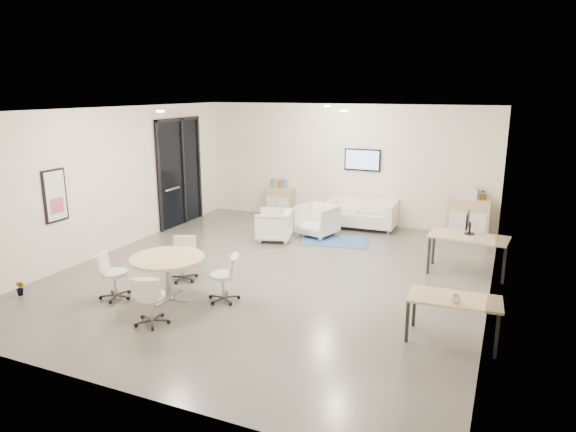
{
  "coord_description": "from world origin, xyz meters",
  "views": [
    {
      "loc": [
        4.13,
        -8.76,
        3.56
      ],
      "look_at": [
        0.12,
        0.4,
        1.09
      ],
      "focal_mm": 32.0,
      "sensor_mm": 36.0,
      "label": 1
    }
  ],
  "objects_px": {
    "armchair_left": "(274,224)",
    "desk_front": "(454,302)",
    "sideboard_left": "(280,202)",
    "loveseat": "(362,215)",
    "desk_rear": "(468,240)",
    "sideboard_right": "(468,218)",
    "armchair_right": "(317,219)",
    "round_table": "(168,261)"
  },
  "relations": [
    {
      "from": "armchair_left",
      "to": "armchair_right",
      "type": "bearing_deg",
      "value": 117.75
    },
    {
      "from": "armchair_left",
      "to": "desk_front",
      "type": "xyz_separation_m",
      "value": [
        4.56,
        -3.63,
        0.19
      ]
    },
    {
      "from": "loveseat",
      "to": "desk_rear",
      "type": "height_order",
      "value": "desk_rear"
    },
    {
      "from": "sideboard_right",
      "to": "desk_rear",
      "type": "relative_size",
      "value": 0.63
    },
    {
      "from": "sideboard_left",
      "to": "desk_front",
      "type": "height_order",
      "value": "sideboard_left"
    },
    {
      "from": "sideboard_right",
      "to": "armchair_right",
      "type": "xyz_separation_m",
      "value": [
        -3.46,
        -1.38,
        -0.05
      ]
    },
    {
      "from": "sideboard_right",
      "to": "loveseat",
      "type": "xyz_separation_m",
      "value": [
        -2.64,
        -0.18,
        -0.13
      ]
    },
    {
      "from": "loveseat",
      "to": "sideboard_left",
      "type": "bearing_deg",
      "value": 173.25
    },
    {
      "from": "desk_rear",
      "to": "desk_front",
      "type": "relative_size",
      "value": 1.16
    },
    {
      "from": "sideboard_left",
      "to": "armchair_left",
      "type": "xyz_separation_m",
      "value": [
        0.84,
        -2.2,
        -0.02
      ]
    },
    {
      "from": "sideboard_left",
      "to": "sideboard_right",
      "type": "relative_size",
      "value": 0.89
    },
    {
      "from": "desk_rear",
      "to": "sideboard_right",
      "type": "bearing_deg",
      "value": 100.03
    },
    {
      "from": "round_table",
      "to": "sideboard_right",
      "type": "bearing_deg",
      "value": 54.45
    },
    {
      "from": "sideboard_right",
      "to": "armchair_right",
      "type": "height_order",
      "value": "sideboard_right"
    },
    {
      "from": "desk_front",
      "to": "armchair_left",
      "type": "bearing_deg",
      "value": 137.72
    },
    {
      "from": "armchair_left",
      "to": "round_table",
      "type": "relative_size",
      "value": 0.65
    },
    {
      "from": "loveseat",
      "to": "desk_front",
      "type": "bearing_deg",
      "value": -64.24
    },
    {
      "from": "desk_front",
      "to": "round_table",
      "type": "xyz_separation_m",
      "value": [
        -4.7,
        -0.38,
        0.09
      ]
    },
    {
      "from": "desk_front",
      "to": "sideboard_left",
      "type": "bearing_deg",
      "value": 129.05
    },
    {
      "from": "desk_front",
      "to": "round_table",
      "type": "distance_m",
      "value": 4.71
    },
    {
      "from": "sideboard_right",
      "to": "desk_front",
      "type": "distance_m",
      "value": 5.8
    },
    {
      "from": "armchair_left",
      "to": "desk_front",
      "type": "distance_m",
      "value": 5.83
    },
    {
      "from": "armchair_left",
      "to": "armchair_right",
      "type": "relative_size",
      "value": 0.96
    },
    {
      "from": "sideboard_left",
      "to": "armchair_left",
      "type": "height_order",
      "value": "sideboard_left"
    },
    {
      "from": "sideboard_right",
      "to": "loveseat",
      "type": "height_order",
      "value": "sideboard_right"
    },
    {
      "from": "loveseat",
      "to": "armchair_right",
      "type": "distance_m",
      "value": 1.45
    },
    {
      "from": "sideboard_left",
      "to": "loveseat",
      "type": "relative_size",
      "value": 0.49
    },
    {
      "from": "sideboard_left",
      "to": "desk_rear",
      "type": "distance_m",
      "value": 6.01
    },
    {
      "from": "desk_front",
      "to": "loveseat",
      "type": "bearing_deg",
      "value": 113.72
    },
    {
      "from": "sideboard_right",
      "to": "loveseat",
      "type": "relative_size",
      "value": 0.55
    },
    {
      "from": "round_table",
      "to": "armchair_left",
      "type": "bearing_deg",
      "value": 88.06
    },
    {
      "from": "sideboard_left",
      "to": "loveseat",
      "type": "bearing_deg",
      "value": -5.01
    },
    {
      "from": "desk_front",
      "to": "armchair_right",
      "type": "bearing_deg",
      "value": 126.5
    },
    {
      "from": "armchair_right",
      "to": "desk_front",
      "type": "height_order",
      "value": "armchair_right"
    },
    {
      "from": "sideboard_right",
      "to": "desk_front",
      "type": "bearing_deg",
      "value": -87.18
    },
    {
      "from": "desk_rear",
      "to": "desk_front",
      "type": "xyz_separation_m",
      "value": [
        0.08,
        -3.07,
        -0.09
      ]
    },
    {
      "from": "armchair_right",
      "to": "sideboard_left",
      "type": "bearing_deg",
      "value": 154.98
    },
    {
      "from": "loveseat",
      "to": "armchair_left",
      "type": "bearing_deg",
      "value": -131.34
    },
    {
      "from": "desk_rear",
      "to": "round_table",
      "type": "height_order",
      "value": "round_table"
    },
    {
      "from": "armchair_right",
      "to": "round_table",
      "type": "xyz_separation_m",
      "value": [
        -0.96,
        -4.79,
        0.26
      ]
    },
    {
      "from": "sideboard_right",
      "to": "armchair_right",
      "type": "distance_m",
      "value": 3.72
    },
    {
      "from": "sideboard_right",
      "to": "loveseat",
      "type": "bearing_deg",
      "value": -176.04
    }
  ]
}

